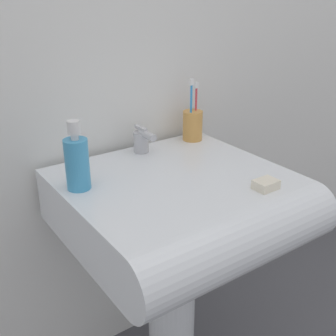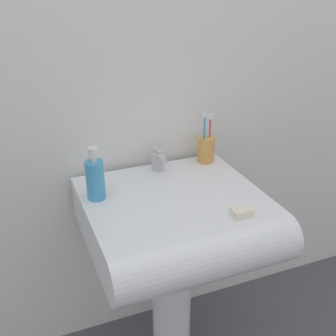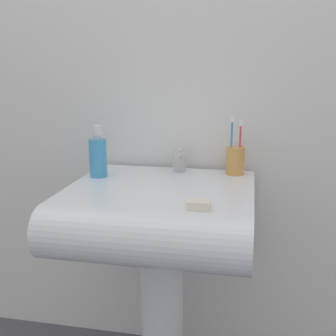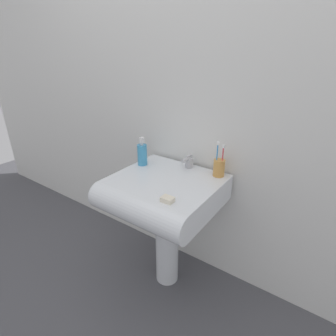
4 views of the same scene
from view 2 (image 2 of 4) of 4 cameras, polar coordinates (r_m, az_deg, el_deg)
wall_back at (r=1.54m, az=-3.79°, el=16.04°), size 5.00×0.05×2.40m
sink_pedestal at (r=1.69m, az=0.49°, el=-17.30°), size 0.15×0.15×0.61m
sink_basin at (r=1.41m, az=1.47°, el=-7.41°), size 0.59×0.58×0.15m
faucet at (r=1.57m, az=-1.32°, el=1.04°), size 0.05×0.10×0.08m
toothbrush_cup at (r=1.64m, az=5.18°, el=2.57°), size 0.07×0.07×0.21m
soap_bottle at (r=1.38m, az=-9.84°, el=-1.37°), size 0.06×0.06×0.18m
bar_soap at (r=1.32m, az=9.99°, el=-5.93°), size 0.06×0.05×0.02m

